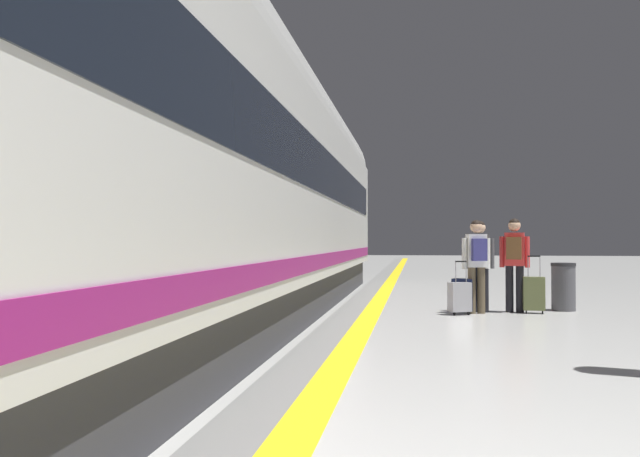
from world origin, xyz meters
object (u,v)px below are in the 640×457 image
suitcase_near (463,294)px  passenger_mid (477,258)px  suitcase_mid (459,297)px  high_speed_train (166,144)px  passenger_near (480,258)px  waste_bin (563,287)px  suitcase_far (534,293)px  passenger_far (514,257)px

suitcase_near → passenger_mid: bearing=-12.5°
passenger_mid → suitcase_mid: 0.80m
high_speed_train → passenger_near: high_speed_train is taller
passenger_near → suitcase_mid: passenger_near is taller
passenger_mid → waste_bin: 1.93m
suitcase_mid → high_speed_train: bearing=-129.3°
passenger_mid → suitcase_far: bearing=10.5°
high_speed_train → passenger_far: (4.79, 5.16, -1.46)m
suitcase_near → suitcase_mid: size_ratio=0.65×
passenger_far → high_speed_train: bearing=-132.9°
passenger_mid → passenger_far: bearing=24.2°
waste_bin → passenger_near: bearing=-163.0°
suitcase_mid → waste_bin: suitcase_mid is taller
passenger_far → waste_bin: 1.21m
passenger_near → suitcase_near: passenger_near is taller
suitcase_near → passenger_far: passenger_far is taller
passenger_near → suitcase_far: size_ratio=1.61×
suitcase_mid → passenger_far: 1.38m
high_speed_train → suitcase_far: (5.12, 5.03, -2.14)m
passenger_mid → suitcase_mid: size_ratio=1.76×
suitcase_near → suitcase_mid: 0.31m
suitcase_mid → waste_bin: 2.25m
passenger_mid → suitcase_far: 1.24m
passenger_mid → suitcase_mid: (-0.33, -0.24, -0.69)m
passenger_far → suitcase_far: 0.76m
passenger_near → waste_bin: passenger_near is taller
suitcase_near → suitcase_far: bearing=6.2°
high_speed_train → passenger_far: 7.19m
high_speed_train → suitcase_mid: (3.75, 4.59, -2.18)m
passenger_near → waste_bin: bearing=17.0°
suitcase_near → waste_bin: (1.92, 0.71, 0.11)m
suitcase_mid → passenger_mid: bearing=36.6°
passenger_near → waste_bin: (1.60, 0.49, -0.55)m
passenger_near → passenger_mid: passenger_mid is taller
high_speed_train → suitcase_near: (3.84, 4.89, -2.16)m
passenger_mid → waste_bin: (1.68, 0.76, -0.56)m
high_speed_train → passenger_near: bearing=50.9°
waste_bin → suitcase_far: bearing=-138.3°
suitcase_far → suitcase_near: bearing=-173.8°
passenger_far → suitcase_mid: bearing=-151.6°
passenger_near → passenger_mid: bearing=-106.0°
passenger_far → suitcase_far: bearing=-21.8°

